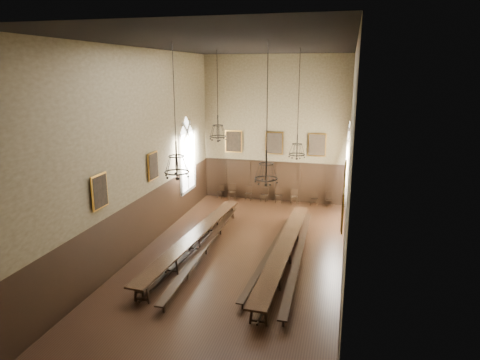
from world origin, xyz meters
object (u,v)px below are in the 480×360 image
at_px(chair_3, 264,197).
at_px(bench_right_inner, 270,254).
at_px(chair_4, 279,198).
at_px(chandelier_front_left, 177,164).
at_px(chair_2, 248,196).
at_px(chandelier_back_right, 297,146).
at_px(bench_left_inner, 206,248).
at_px(chair_5, 294,199).
at_px(chair_1, 232,195).
at_px(bench_right_outer, 299,256).
at_px(chair_7, 329,202).
at_px(table_left, 195,243).
at_px(chandelier_back_left, 218,131).
at_px(chair_6, 314,201).
at_px(bench_left_outer, 185,246).
at_px(chair_0, 221,194).
at_px(table_right, 284,254).
at_px(chandelier_front_right, 266,169).

bearing_deg(chair_3, bench_right_inner, -63.79).
bearing_deg(chair_4, chandelier_front_left, -108.32).
bearing_deg(chair_2, chandelier_back_right, -62.46).
xyz_separation_m(bench_left_inner, chair_5, (2.87, 8.54, -0.02)).
bearing_deg(chair_1, bench_right_outer, -64.63).
distance_m(bench_left_inner, chair_5, 9.01).
distance_m(chair_1, chair_7, 6.12).
bearing_deg(table_left, chandelier_front_left, -81.20).
bearing_deg(chair_3, chair_2, -168.20).
relative_size(chair_3, chair_5, 0.92).
relative_size(bench_right_inner, chandelier_back_left, 2.16).
bearing_deg(chair_6, chair_7, 10.84).
bearing_deg(bench_left_outer, chair_0, 95.69).
distance_m(chair_2, chandelier_front_left, 12.06).
distance_m(chair_1, chandelier_back_right, 8.87).
relative_size(table_left, bench_left_inner, 0.99).
height_order(bench_left_inner, chair_5, chair_5).
distance_m(chair_4, chandelier_back_left, 7.86).
bearing_deg(table_right, chair_6, 86.17).
distance_m(table_left, chair_6, 9.54).
bearing_deg(chair_5, chair_3, 165.88).
bearing_deg(chair_7, chandelier_front_right, -117.56).
relative_size(bench_right_inner, chair_3, 10.39).
bearing_deg(bench_right_outer, chair_5, 98.54).
distance_m(bench_right_outer, chandelier_front_right, 5.44).
distance_m(bench_right_outer, chandelier_back_left, 7.10).
distance_m(bench_left_inner, chandelier_front_right, 6.19).
distance_m(bench_right_inner, chandelier_front_left, 6.05).
distance_m(table_right, chandelier_front_right, 5.18).
bearing_deg(chair_1, chandelier_front_left, -91.79).
xyz_separation_m(chair_0, chair_2, (1.83, -0.00, 0.01)).
bearing_deg(bench_right_outer, chair_1, 122.08).
distance_m(bench_left_outer, chair_7, 10.43).
distance_m(chair_7, chandelier_back_left, 9.21).
relative_size(table_left, bench_right_inner, 1.16).
bearing_deg(chair_7, bench_left_outer, -144.17).
xyz_separation_m(chair_6, chandelier_front_left, (-4.28, -11.11, 4.41)).
bearing_deg(bench_right_inner, chandelier_front_left, -138.17).
xyz_separation_m(chair_0, chandelier_back_right, (5.55, -6.15, 4.40)).
height_order(table_left, chandelier_front_left, chandelier_front_left).
bearing_deg(chandelier_back_left, bench_right_outer, -31.40).
relative_size(bench_left_inner, chair_6, 12.06).
bearing_deg(chair_2, chair_0, 176.35).
relative_size(bench_left_outer, chair_0, 10.46).
distance_m(bench_left_outer, bench_left_inner, 1.06).
xyz_separation_m(chair_0, chair_5, (4.78, -0.08, 0.02)).
relative_size(chair_1, chandelier_back_left, 0.24).
distance_m(bench_left_inner, bench_right_outer, 4.13).
xyz_separation_m(table_left, bench_left_inner, (0.61, -0.21, -0.10)).
xyz_separation_m(bench_right_inner, chair_3, (-1.93, 8.44, 0.00)).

